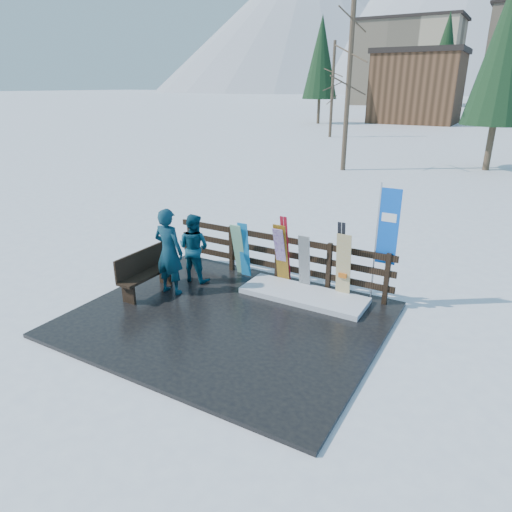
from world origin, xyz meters
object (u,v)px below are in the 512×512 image
Objects in this scene: snowboard_1 at (239,250)px; snowboard_4 at (304,263)px; snowboard_0 at (244,250)px; snowboard_5 at (343,267)px; snowboard_2 at (282,255)px; rental_flag at (385,231)px; snowboard_3 at (281,256)px; person_front at (169,252)px; person_back at (194,248)px; bench at (144,271)px.

snowboard_4 is at bearing -0.00° from snowboard_1.
snowboard_5 is (2.50, 0.00, 0.06)m from snowboard_0.
rental_flag is at bearing 6.87° from snowboard_2.
rental_flag reaches higher than snowboard_3.
snowboard_1 is 3.54m from rental_flag.
snowboard_5 is 0.77× the size of person_front.
snowboard_4 is at bearing -165.92° from person_back.
person_back is at bearing -158.05° from snowboard_3.
snowboard_0 is 0.85× the size of person_back.
snowboard_1 is at bearing 180.00° from snowboard_3.
rental_flag is (0.75, 0.27, 0.85)m from snowboard_5.
rental_flag is 1.58× the size of person_back.
snowboard_2 is at bearing 37.31° from bench.
rental_flag reaches higher than bench.
person_back is (-3.42, -0.77, 0.07)m from snowboard_5.
snowboard_0 is 0.54× the size of rental_flag.
snowboard_2 is 1.04× the size of snowboard_3.
snowboard_0 reaches higher than snowboard_1.
snowboard_2 is 0.78× the size of person_front.
snowboard_1 is at bearing 55.08° from bench.
bench is at bearing -148.27° from snowboard_4.
rental_flag reaches higher than snowboard_1.
snowboard_1 is at bearing 180.00° from snowboard_4.
person_front is at bearing -147.77° from snowboard_4.
rental_flag is at bearing -157.58° from person_front.
snowboard_3 reaches higher than snowboard_1.
rental_flag is (2.24, 0.27, 0.85)m from snowboard_2.
person_back reaches higher than snowboard_0.
snowboard_5 reaches higher than bench.
snowboard_1 is 1.74m from snowboard_4.
snowboard_2 reaches higher than snowboard_1.
snowboard_1 is 1.15m from snowboard_3.
snowboard_3 is 1.11× the size of snowboard_4.
snowboard_0 is 1.21m from person_back.
snowboard_2 is at bearing -173.13° from rental_flag.
snowboard_0 is at bearing 180.00° from snowboard_4.
snowboard_3 is at bearing -161.08° from person_back.
person_front reaches higher than snowboard_0.
snowboard_2 is at bearing -161.24° from person_back.
snowboard_1 is at bearing -118.40° from person_front.
person_back is (-1.93, -0.77, 0.07)m from snowboard_2.
snowboard_5 is at bearing -0.00° from snowboard_3.
person_front reaches higher than snowboard_1.
snowboard_3 is at bearing 180.00° from snowboard_4.
snowboard_0 is 0.99m from snowboard_3.
snowboard_3 reaches higher than bench.
snowboard_2 is (1.01, 0.00, 0.06)m from snowboard_0.
bench is 3.13m from snowboard_2.
rental_flag is (3.25, 0.27, 0.91)m from snowboard_0.
rental_flag is 4.66m from person_front.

